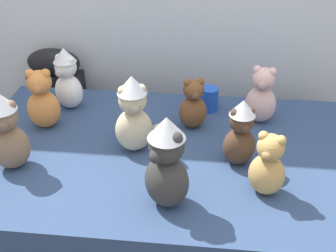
{
  "coord_description": "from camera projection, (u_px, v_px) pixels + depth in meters",
  "views": [
    {
      "loc": [
        0.15,
        -1.15,
        1.83
      ],
      "look_at": [
        0.0,
        0.25,
        0.92
      ],
      "focal_mm": 46.47,
      "sensor_mm": 36.0,
      "label": 1
    }
  ],
  "objects": [
    {
      "name": "teddy_bear_cocoa",
      "position": [
        240.0,
        134.0,
        1.6
      ],
      "size": [
        0.15,
        0.14,
        0.27
      ],
      "rotation": [
        0.0,
        0.0,
        0.31
      ],
      "color": "#4C3323",
      "rests_on": "display_table"
    },
    {
      "name": "teddy_bear_honey",
      "position": [
        268.0,
        166.0,
        1.47
      ],
      "size": [
        0.16,
        0.14,
        0.25
      ],
      "rotation": [
        0.0,
        0.0,
        -0.36
      ],
      "color": "tan",
      "rests_on": "display_table"
    },
    {
      "name": "teddy_bear_chestnut",
      "position": [
        193.0,
        105.0,
        1.83
      ],
      "size": [
        0.14,
        0.13,
        0.23
      ],
      "rotation": [
        0.0,
        0.0,
        0.24
      ],
      "color": "brown",
      "rests_on": "display_table"
    },
    {
      "name": "party_cup_blue",
      "position": [
        209.0,
        99.0,
        1.98
      ],
      "size": [
        0.08,
        0.08,
        0.11
      ],
      "primitive_type": "cylinder",
      "color": "blue",
      "rests_on": "display_table"
    },
    {
      "name": "display_table",
      "position": [
        168.0,
        223.0,
        1.95
      ],
      "size": [
        1.61,
        0.96,
        0.8
      ],
      "primitive_type": "cube",
      "color": "navy",
      "rests_on": "ground_plane"
    },
    {
      "name": "teddy_bear_mocha",
      "position": [
        7.0,
        132.0,
        1.57
      ],
      "size": [
        0.18,
        0.16,
        0.32
      ],
      "rotation": [
        0.0,
        0.0,
        0.36
      ],
      "color": "#7F6047",
      "rests_on": "display_table"
    },
    {
      "name": "teddy_bear_charcoal",
      "position": [
        167.0,
        164.0,
        1.4
      ],
      "size": [
        0.2,
        0.19,
        0.34
      ],
      "rotation": [
        0.0,
        0.0,
        -0.55
      ],
      "color": "#383533",
      "rests_on": "display_table"
    },
    {
      "name": "instrument_case",
      "position": [
        63.0,
        126.0,
        2.48
      ],
      "size": [
        0.28,
        0.13,
        0.95
      ],
      "rotation": [
        0.0,
        0.0,
        0.02
      ],
      "color": "black",
      "rests_on": "ground_plane"
    },
    {
      "name": "teddy_bear_blush",
      "position": [
        261.0,
        97.0,
        1.87
      ],
      "size": [
        0.15,
        0.14,
        0.26
      ],
      "rotation": [
        0.0,
        0.0,
        -0.2
      ],
      "color": "beige",
      "rests_on": "display_table"
    },
    {
      "name": "teddy_bear_ginger",
      "position": [
        42.0,
        101.0,
        1.83
      ],
      "size": [
        0.16,
        0.14,
        0.27
      ],
      "rotation": [
        0.0,
        0.0,
        0.16
      ],
      "color": "#D17F3D",
      "rests_on": "display_table"
    },
    {
      "name": "teddy_bear_sand",
      "position": [
        133.0,
        115.0,
        1.67
      ],
      "size": [
        0.18,
        0.16,
        0.32
      ],
      "rotation": [
        0.0,
        0.0,
        0.31
      ],
      "color": "#CCB78E",
      "rests_on": "display_table"
    },
    {
      "name": "teddy_bear_snow",
      "position": [
        67.0,
        79.0,
        1.96
      ],
      "size": [
        0.16,
        0.15,
        0.29
      ],
      "rotation": [
        0.0,
        0.0,
        -0.38
      ],
      "color": "white",
      "rests_on": "display_table"
    }
  ]
}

